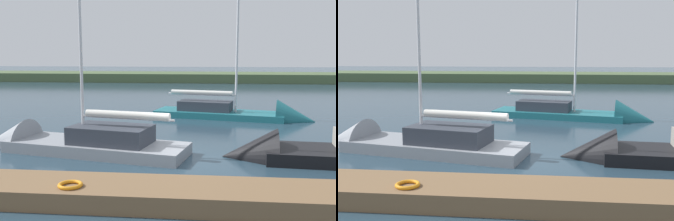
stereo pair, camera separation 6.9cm
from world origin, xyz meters
TOP-DOWN VIEW (x-y plane):
  - ground_plane at (0.00, 0.00)m, footprint 200.00×200.00m
  - far_shoreline at (0.00, -41.88)m, footprint 180.00×8.00m
  - dock_pier at (0.00, 4.35)m, footprint 27.50×1.93m
  - life_ring_buoy at (2.79, 4.73)m, footprint 0.66×0.66m
  - sailboat_behind_pier at (5.20, -1.13)m, footprint 9.39×4.18m
  - sailboat_inner_slip at (-3.32, -9.92)m, footprint 10.03×4.51m
  - sailboat_outer_mooring at (-5.24, -0.41)m, footprint 9.24×3.03m

SIDE VIEW (x-z plane):
  - ground_plane at x=0.00m, z-range 0.00..0.00m
  - far_shoreline at x=0.00m, z-range -1.20..1.20m
  - sailboat_inner_slip at x=-3.32m, z-range -5.94..6.24m
  - sailboat_outer_mooring at x=-5.24m, z-range -4.52..4.84m
  - sailboat_behind_pier at x=5.20m, z-range -5.09..5.51m
  - dock_pier at x=0.00m, z-range 0.00..0.53m
  - life_ring_buoy at x=2.79m, z-range 0.53..0.63m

